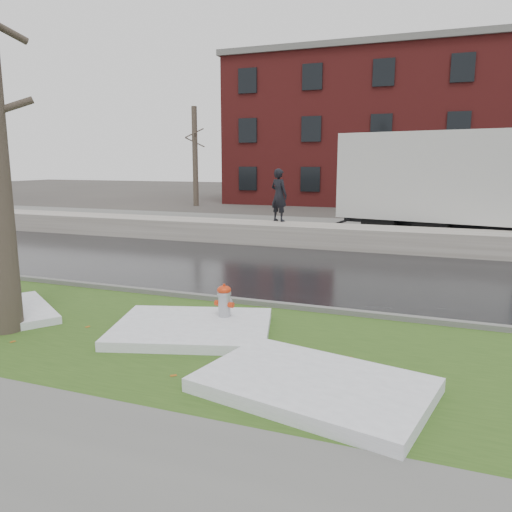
% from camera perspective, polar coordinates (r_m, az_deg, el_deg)
% --- Properties ---
extents(ground, '(120.00, 120.00, 0.00)m').
position_cam_1_polar(ground, '(9.43, -3.78, -7.24)').
color(ground, '#47423D').
rests_on(ground, ground).
extents(verge, '(60.00, 4.50, 0.04)m').
position_cam_1_polar(verge, '(8.37, -7.38, -9.53)').
color(verge, '#2D4A18').
rests_on(verge, ground).
extents(sidewalk, '(60.00, 3.00, 0.05)m').
position_cam_1_polar(sidewalk, '(5.68, -26.75, -20.94)').
color(sidewalk, slate).
rests_on(sidewalk, ground).
extents(road, '(60.00, 7.00, 0.03)m').
position_cam_1_polar(road, '(13.51, 4.14, -1.67)').
color(road, black).
rests_on(road, ground).
extents(parking_lot, '(60.00, 9.00, 0.03)m').
position_cam_1_polar(parking_lot, '(21.68, 10.60, 2.85)').
color(parking_lot, slate).
rests_on(parking_lot, ground).
extents(curb, '(60.00, 0.15, 0.14)m').
position_cam_1_polar(curb, '(10.29, -1.47, -5.28)').
color(curb, slate).
rests_on(curb, ground).
extents(snowbank, '(60.00, 1.60, 0.75)m').
position_cam_1_polar(snowbank, '(17.45, 8.12, 2.25)').
color(snowbank, '#B3AEA4').
rests_on(snowbank, ground).
extents(brick_building, '(26.00, 12.00, 10.00)m').
position_cam_1_polar(brick_building, '(38.25, 18.60, 13.28)').
color(brick_building, maroon).
rests_on(brick_building, ground).
extents(bg_tree_left, '(1.40, 1.62, 6.50)m').
position_cam_1_polar(bg_tree_left, '(34.02, -6.98, 11.33)').
color(bg_tree_left, brown).
rests_on(bg_tree_left, ground).
extents(bg_tree_center, '(1.40, 1.62, 6.50)m').
position_cam_1_polar(bg_tree_center, '(35.52, 4.90, 11.33)').
color(bg_tree_center, brown).
rests_on(bg_tree_center, ground).
extents(fire_hydrant, '(0.37, 0.33, 0.75)m').
position_cam_1_polar(fire_hydrant, '(8.88, -3.63, -5.40)').
color(fire_hydrant, '#A3A5AB').
rests_on(fire_hydrant, verge).
extents(box_truck, '(11.99, 4.57, 3.96)m').
position_cam_1_polar(box_truck, '(19.28, 22.99, 7.44)').
color(box_truck, black).
rests_on(box_truck, ground).
extents(worker, '(0.83, 0.70, 1.92)m').
position_cam_1_polar(worker, '(18.40, 2.63, 6.97)').
color(worker, black).
rests_on(worker, snowbank).
extents(snow_patch_near, '(3.06, 2.66, 0.16)m').
position_cam_1_polar(snow_patch_near, '(8.64, -7.28, -8.15)').
color(snow_patch_near, white).
rests_on(snow_patch_near, verge).
extents(snow_patch_far, '(2.72, 2.56, 0.14)m').
position_cam_1_polar(snow_patch_far, '(10.57, -26.98, -5.82)').
color(snow_patch_far, white).
rests_on(snow_patch_far, verge).
extents(snow_patch_side, '(3.11, 2.34, 0.18)m').
position_cam_1_polar(snow_patch_side, '(6.54, 6.61, -14.44)').
color(snow_patch_side, white).
rests_on(snow_patch_side, verge).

